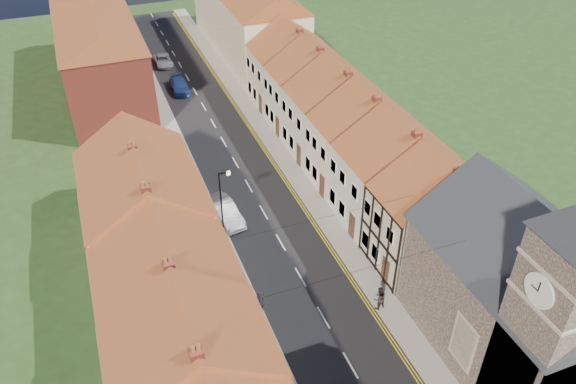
{
  "coord_description": "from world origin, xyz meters",
  "views": [
    {
      "loc": [
        -11.13,
        -12.43,
        28.31
      ],
      "look_at": [
        1.15,
        19.45,
        3.5
      ],
      "focal_mm": 35.0,
      "sensor_mm": 36.0,
      "label": 1
    }
  ],
  "objects_px": {
    "car_distant": "(163,60)",
    "car_far": "(179,85)",
    "car_mid": "(224,212)",
    "church": "(531,286)",
    "pedestrian_left": "(260,302)",
    "pedestrian_right": "(379,298)",
    "lamppost": "(222,202)"
  },
  "relations": [
    {
      "from": "car_mid",
      "to": "pedestrian_left",
      "type": "distance_m",
      "value": 10.38
    },
    {
      "from": "church",
      "to": "pedestrian_left",
      "type": "relative_size",
      "value": 9.11
    },
    {
      "from": "lamppost",
      "to": "church",
      "type": "bearing_deg",
      "value": -51.7
    },
    {
      "from": "church",
      "to": "pedestrian_right",
      "type": "height_order",
      "value": "church"
    },
    {
      "from": "car_distant",
      "to": "pedestrian_right",
      "type": "xyz_separation_m",
      "value": [
        5.6,
        -45.42,
        0.42
      ]
    },
    {
      "from": "car_mid",
      "to": "car_distant",
      "type": "height_order",
      "value": "car_mid"
    },
    {
      "from": "pedestrian_right",
      "to": "lamppost",
      "type": "bearing_deg",
      "value": -65.19
    },
    {
      "from": "pedestrian_left",
      "to": "lamppost",
      "type": "bearing_deg",
      "value": 88.54
    },
    {
      "from": "lamppost",
      "to": "car_distant",
      "type": "relative_size",
      "value": 1.42
    },
    {
      "from": "church",
      "to": "pedestrian_right",
      "type": "distance_m",
      "value": 9.63
    },
    {
      "from": "lamppost",
      "to": "car_distant",
      "type": "xyz_separation_m",
      "value": [
        1.91,
        34.83,
        -2.95
      ]
    },
    {
      "from": "car_mid",
      "to": "car_far",
      "type": "height_order",
      "value": "car_mid"
    },
    {
      "from": "car_far",
      "to": "car_distant",
      "type": "height_order",
      "value": "car_far"
    },
    {
      "from": "car_far",
      "to": "car_distant",
      "type": "xyz_separation_m",
      "value": [
        -0.32,
        8.03,
        -0.07
      ]
    },
    {
      "from": "car_far",
      "to": "pedestrian_left",
      "type": "bearing_deg",
      "value": -92.41
    },
    {
      "from": "pedestrian_right",
      "to": "pedestrian_left",
      "type": "bearing_deg",
      "value": -29.35
    },
    {
      "from": "car_mid",
      "to": "car_far",
      "type": "bearing_deg",
      "value": 76.56
    },
    {
      "from": "car_distant",
      "to": "pedestrian_right",
      "type": "relative_size",
      "value": 2.37
    },
    {
      "from": "car_distant",
      "to": "pedestrian_left",
      "type": "bearing_deg",
      "value": -91.69
    },
    {
      "from": "car_distant",
      "to": "pedestrian_right",
      "type": "height_order",
      "value": "pedestrian_right"
    },
    {
      "from": "church",
      "to": "pedestrian_right",
      "type": "bearing_deg",
      "value": 132.92
    },
    {
      "from": "church",
      "to": "pedestrian_left",
      "type": "distance_m",
      "value": 16.4
    },
    {
      "from": "church",
      "to": "pedestrian_right",
      "type": "relative_size",
      "value": 8.52
    },
    {
      "from": "car_mid",
      "to": "car_distant",
      "type": "relative_size",
      "value": 1.12
    },
    {
      "from": "church",
      "to": "car_distant",
      "type": "bearing_deg",
      "value": 102.33
    },
    {
      "from": "pedestrian_left",
      "to": "car_distant",
      "type": "bearing_deg",
      "value": 85.34
    },
    {
      "from": "lamppost",
      "to": "car_mid",
      "type": "xyz_separation_m",
      "value": [
        0.61,
        2.3,
        -2.76
      ]
    },
    {
      "from": "car_distant",
      "to": "car_far",
      "type": "bearing_deg",
      "value": -87.0
    },
    {
      "from": "car_mid",
      "to": "pedestrian_right",
      "type": "height_order",
      "value": "pedestrian_right"
    },
    {
      "from": "car_far",
      "to": "pedestrian_right",
      "type": "height_order",
      "value": "pedestrian_right"
    },
    {
      "from": "car_mid",
      "to": "pedestrian_right",
      "type": "xyz_separation_m",
      "value": [
        6.9,
        -12.89,
        0.23
      ]
    },
    {
      "from": "car_distant",
      "to": "church",
      "type": "bearing_deg",
      "value": -76.95
    }
  ]
}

